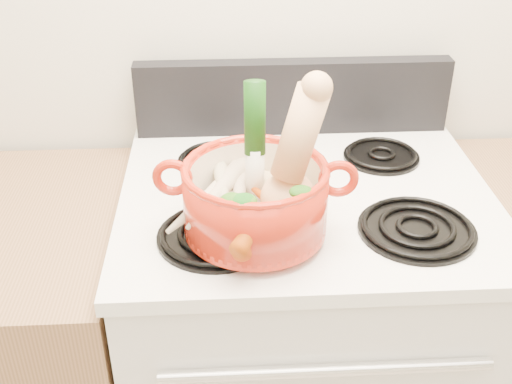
{
  "coord_description": "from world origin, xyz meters",
  "views": [
    {
      "loc": [
        -0.17,
        0.25,
        1.64
      ],
      "look_at": [
        -0.12,
        1.22,
        1.06
      ],
      "focal_mm": 45.0,
      "sensor_mm": 36.0,
      "label": 1
    }
  ],
  "objects": [
    {
      "name": "stove_body",
      "position": [
        0.0,
        1.4,
        0.46
      ],
      "size": [
        0.76,
        0.65,
        0.92
      ],
      "primitive_type": "cube",
      "color": "silver",
      "rests_on": "floor"
    },
    {
      "name": "dutch_oven",
      "position": [
        -0.12,
        1.24,
        1.03
      ],
      "size": [
        0.28,
        0.28,
        0.13
      ],
      "primitive_type": "cylinder",
      "rotation": [
        0.0,
        0.0,
        -0.07
      ],
      "color": "#B2210F",
      "rests_on": "burner_front_left"
    },
    {
      "name": "oven_handle",
      "position": [
        0.0,
        1.06,
        0.78
      ],
      "size": [
        0.6,
        0.02,
        0.02
      ],
      "primitive_type": "cylinder",
      "rotation": [
        0.0,
        1.57,
        0.0
      ],
      "color": "silver",
      "rests_on": "stove_body"
    },
    {
      "name": "ginger",
      "position": [
        -0.12,
        1.32,
        1.02
      ],
      "size": [
        0.1,
        0.09,
        0.05
      ],
      "primitive_type": "ellipsoid",
      "rotation": [
        0.0,
        0.0,
        0.29
      ],
      "color": "tan",
      "rests_on": "dutch_oven"
    },
    {
      "name": "leek",
      "position": [
        -0.11,
        1.29,
        1.12
      ],
      "size": [
        0.04,
        0.06,
        0.25
      ],
      "primitive_type": "cylinder",
      "rotation": [
        -0.06,
        0.0,
        -0.03
      ],
      "color": "silver",
      "rests_on": "dutch_oven"
    },
    {
      "name": "pot_handle_left",
      "position": [
        -0.26,
        1.25,
        1.08
      ],
      "size": [
        0.07,
        0.02,
        0.07
      ],
      "primitive_type": "torus",
      "rotation": [
        1.57,
        0.0,
        -0.07
      ],
      "color": "#B2210F",
      "rests_on": "dutch_oven"
    },
    {
      "name": "carrot_2",
      "position": [
        -0.09,
        1.22,
        1.03
      ],
      "size": [
        0.11,
        0.16,
        0.05
      ],
      "primitive_type": "cone",
      "rotation": [
        1.66,
        0.0,
        0.54
      ],
      "color": "#C85C0A",
      "rests_on": "dutch_oven"
    },
    {
      "name": "parsnip_3",
      "position": [
        -0.19,
        1.26,
        1.03
      ],
      "size": [
        0.13,
        0.19,
        0.06
      ],
      "primitive_type": "cone",
      "rotation": [
        1.66,
        0.0,
        -0.54
      ],
      "color": "beige",
      "rests_on": "dutch_oven"
    },
    {
      "name": "control_backsplash",
      "position": [
        0.0,
        1.7,
        1.04
      ],
      "size": [
        0.76,
        0.05,
        0.18
      ],
      "primitive_type": "cube",
      "color": "black",
      "rests_on": "cooktop"
    },
    {
      "name": "parsnip_0",
      "position": [
        -0.16,
        1.29,
        1.02
      ],
      "size": [
        0.15,
        0.2,
        0.06
      ],
      "primitive_type": "cone",
      "rotation": [
        1.66,
        0.0,
        -0.57
      ],
      "color": "beige",
      "rests_on": "dutch_oven"
    },
    {
      "name": "burner_back_right",
      "position": [
        0.19,
        1.54,
        0.96
      ],
      "size": [
        0.17,
        0.17,
        0.02
      ],
      "primitive_type": "cylinder",
      "color": "black",
      "rests_on": "cooktop"
    },
    {
      "name": "parsnip_2",
      "position": [
        -0.14,
        1.28,
        1.03
      ],
      "size": [
        0.07,
        0.2,
        0.06
      ],
      "primitive_type": "cone",
      "rotation": [
        1.66,
        0.0,
        -0.12
      ],
      "color": "beige",
      "rests_on": "dutch_oven"
    },
    {
      "name": "pot_handle_right",
      "position": [
        0.03,
        1.23,
        1.08
      ],
      "size": [
        0.07,
        0.02,
        0.07
      ],
      "primitive_type": "torus",
      "rotation": [
        1.57,
        0.0,
        -0.07
      ],
      "color": "#B2210F",
      "rests_on": "dutch_oven"
    },
    {
      "name": "carrot_0",
      "position": [
        -0.14,
        1.18,
        1.01
      ],
      "size": [
        0.04,
        0.17,
        0.05
      ],
      "primitive_type": "cone",
      "rotation": [
        1.66,
        0.0,
        -0.06
      ],
      "color": "#D33C0A",
      "rests_on": "dutch_oven"
    },
    {
      "name": "burner_front_right",
      "position": [
        0.19,
        1.24,
        0.96
      ],
      "size": [
        0.22,
        0.22,
        0.02
      ],
      "primitive_type": "cylinder",
      "color": "black",
      "rests_on": "cooktop"
    },
    {
      "name": "burner_back_left",
      "position": [
        -0.19,
        1.54,
        0.96
      ],
      "size": [
        0.17,
        0.17,
        0.02
      ],
      "primitive_type": "cylinder",
      "color": "black",
      "rests_on": "cooktop"
    },
    {
      "name": "carrot_1",
      "position": [
        -0.16,
        1.2,
        1.02
      ],
      "size": [
        0.05,
        0.15,
        0.04
      ],
      "primitive_type": "cone",
      "rotation": [
        1.66,
        0.0,
        -0.14
      ],
      "color": "#DC510B",
      "rests_on": "dutch_oven"
    },
    {
      "name": "parsnip_4",
      "position": [
        -0.18,
        1.28,
        1.04
      ],
      "size": [
        0.05,
        0.19,
        0.05
      ],
      "primitive_type": "cone",
      "rotation": [
        1.66,
        0.0,
        0.07
      ],
      "color": "beige",
      "rests_on": "dutch_oven"
    },
    {
      "name": "parsnip_1",
      "position": [
        -0.2,
        1.27,
        1.02
      ],
      "size": [
        0.18,
        0.21,
        0.07
      ],
      "primitive_type": "cone",
      "rotation": [
        1.66,
        0.0,
        -0.69
      ],
      "color": "beige",
      "rests_on": "dutch_oven"
    },
    {
      "name": "burner_front_left",
      "position": [
        -0.19,
        1.24,
        0.96
      ],
      "size": [
        0.22,
        0.22,
        0.02
      ],
      "primitive_type": "cylinder",
      "color": "black",
      "rests_on": "cooktop"
    },
    {
      "name": "cooktop",
      "position": [
        0.0,
        1.4,
        0.93
      ],
      "size": [
        0.78,
        0.67,
        0.03
      ],
      "primitive_type": "cube",
      "color": "white",
      "rests_on": "stove_body"
    },
    {
      "name": "squash",
      "position": [
        -0.06,
        1.24,
        1.12
      ],
      "size": [
        0.2,
        0.16,
        0.28
      ],
      "primitive_type": null,
      "rotation": [
        0.0,
        0.3,
        0.37
      ],
      "color": "#E4A774",
      "rests_on": "dutch_oven"
    },
    {
      "name": "carrot_3",
      "position": [
        -0.12,
        1.16,
        1.03
      ],
      "size": [
        0.09,
        0.16,
        0.05
      ],
      "primitive_type": "cone",
      "rotation": [
        1.66,
        0.0,
        -0.4
      ],
      "color": "#C64809",
      "rests_on": "dutch_oven"
    }
  ]
}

